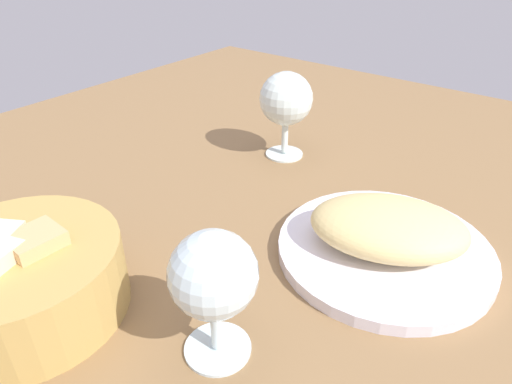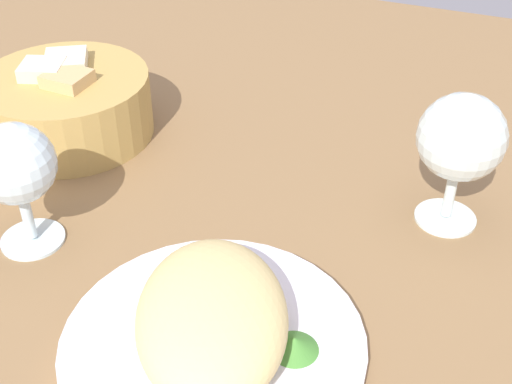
% 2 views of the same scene
% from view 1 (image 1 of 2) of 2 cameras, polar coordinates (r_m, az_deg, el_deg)
% --- Properties ---
extents(ground_plane, '(1.40, 1.40, 0.02)m').
position_cam_1_polar(ground_plane, '(0.50, 5.56, -10.45)').
color(ground_plane, olive).
extents(plate, '(0.23, 0.23, 0.01)m').
position_cam_1_polar(plate, '(0.53, 15.62, -6.98)').
color(plate, white).
rests_on(plate, ground_plane).
extents(omelette, '(0.20, 0.17, 0.05)m').
position_cam_1_polar(omelette, '(0.51, 16.11, -4.18)').
color(omelette, '#E5CA83').
rests_on(omelette, plate).
extents(lettuce_garnish, '(0.04, 0.04, 0.01)m').
position_cam_1_polar(lettuce_garnish, '(0.57, 17.09, -2.43)').
color(lettuce_garnish, '#468833').
rests_on(lettuce_garnish, plate).
extents(bread_basket, '(0.18, 0.18, 0.09)m').
position_cam_1_polar(bread_basket, '(0.48, -27.17, -9.51)').
color(bread_basket, tan).
rests_on(bread_basket, ground_plane).
extents(wine_glass_near, '(0.08, 0.08, 0.13)m').
position_cam_1_polar(wine_glass_near, '(0.69, 3.75, 11.18)').
color(wine_glass_near, silver).
rests_on(wine_glass_near, ground_plane).
extents(wine_glass_far, '(0.07, 0.07, 0.12)m').
position_cam_1_polar(wine_glass_far, '(0.36, -5.01, -10.88)').
color(wine_glass_far, silver).
rests_on(wine_glass_far, ground_plane).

